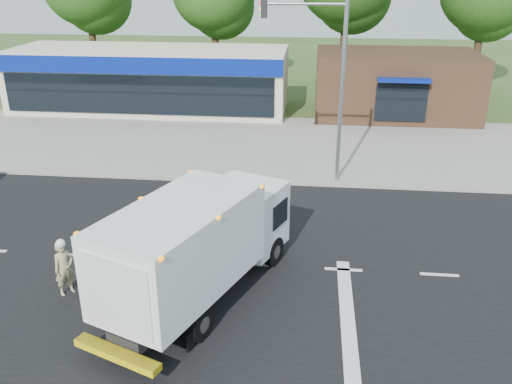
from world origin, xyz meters
TOP-DOWN VIEW (x-y plane):
  - ground at (0.00, 0.00)m, footprint 120.00×120.00m
  - road_asphalt at (0.00, 0.00)m, footprint 60.00×14.00m
  - sidewalk at (0.00, 8.20)m, footprint 60.00×2.40m
  - parking_apron at (0.00, 14.00)m, footprint 60.00×9.00m
  - lane_markings at (1.35, -1.35)m, footprint 55.20×7.00m
  - ems_box_truck at (-1.23, -2.09)m, footprint 4.95×7.77m
  - emergency_worker at (-5.24, -2.19)m, footprint 0.70×0.73m
  - retail_strip_mall at (-9.00, 19.93)m, footprint 18.00×6.20m
  - brown_storefront at (7.00, 19.98)m, footprint 10.00×6.70m
  - traffic_signal_pole at (2.35, 7.60)m, footprint 3.51×0.25m

SIDE VIEW (x-z plane):
  - ground at x=0.00m, z-range 0.00..0.00m
  - road_asphalt at x=0.00m, z-range -0.01..0.01m
  - parking_apron at x=0.00m, z-range 0.00..0.02m
  - lane_markings at x=1.35m, z-range 0.01..0.02m
  - sidewalk at x=0.00m, z-range 0.00..0.12m
  - emergency_worker at x=-5.24m, z-range -0.01..1.79m
  - ems_box_truck at x=-1.23m, z-range 0.25..3.56m
  - brown_storefront at x=7.00m, z-range 0.00..4.00m
  - retail_strip_mall at x=-9.00m, z-range 0.01..4.01m
  - traffic_signal_pole at x=2.35m, z-range 0.92..8.92m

